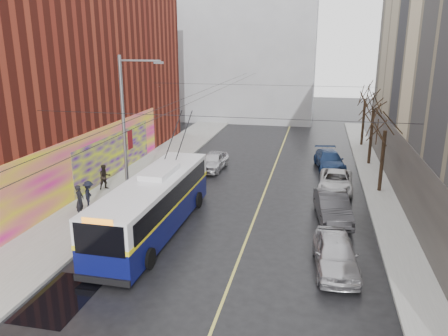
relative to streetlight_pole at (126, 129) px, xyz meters
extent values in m
plane|color=black|center=(6.14, -10.00, -4.85)|extent=(140.00, 140.00, 0.00)
cube|color=gray|center=(-1.86, 2.00, -4.77)|extent=(4.00, 60.00, 0.15)
cube|color=gray|center=(15.14, 2.00, -4.77)|extent=(2.00, 60.00, 0.15)
cube|color=#BFB74C|center=(7.64, 4.00, -4.84)|extent=(0.12, 50.00, 0.01)
cube|color=#5F1B13|center=(-9.86, 4.00, 2.15)|extent=(12.00, 36.00, 14.00)
cube|color=#E2059B|center=(-3.82, 0.00, -2.85)|extent=(0.08, 28.00, 4.00)
cube|color=#38048A|center=(-3.78, 6.00, -3.25)|extent=(0.06, 12.00, 3.20)
cube|color=#4C4742|center=(16.11, 4.00, -2.85)|extent=(0.06, 36.00, 4.00)
cube|color=gray|center=(0.14, 35.00, 4.15)|extent=(20.00, 12.00, 18.00)
cylinder|color=slate|center=(-0.16, 0.00, -0.35)|extent=(0.20, 0.20, 9.00)
cube|color=#5F0D10|center=(0.19, 0.00, -0.65)|extent=(0.04, 0.60, 1.10)
cylinder|color=slate|center=(1.04, 0.00, 3.85)|extent=(2.40, 0.10, 0.10)
cube|color=slate|center=(2.14, 0.00, 3.75)|extent=(0.50, 0.22, 0.12)
cylinder|color=black|center=(2.34, 5.00, 1.35)|extent=(0.02, 60.00, 0.02)
cylinder|color=black|center=(3.34, 5.00, 1.35)|extent=(0.02, 60.00, 0.02)
cylinder|color=black|center=(6.14, -4.00, 1.55)|extent=(18.00, 0.02, 0.02)
cylinder|color=black|center=(6.14, 12.00, 1.55)|extent=(18.00, 0.02, 0.02)
cylinder|color=black|center=(15.14, 6.00, -2.75)|extent=(0.24, 0.24, 4.20)
cylinder|color=black|center=(15.14, 13.00, -2.61)|extent=(0.24, 0.24, 4.48)
cylinder|color=black|center=(15.14, 20.00, -2.66)|extent=(0.24, 0.24, 4.37)
cube|color=black|center=(1.40, -9.90, -4.84)|extent=(2.26, 3.70, 0.01)
ellipsoid|color=slate|center=(2.89, -2.06, 2.68)|extent=(0.44, 0.20, 0.12)
ellipsoid|color=slate|center=(4.63, -0.99, 2.37)|extent=(0.44, 0.20, 0.12)
ellipsoid|color=slate|center=(1.55, 1.21, 1.13)|extent=(0.44, 0.20, 0.12)
cube|color=#090D45|center=(2.72, -3.05, -3.94)|extent=(2.67, 11.54, 1.44)
cube|color=silver|center=(2.72, -3.05, -2.59)|extent=(2.67, 11.54, 1.25)
cube|color=yellow|center=(2.72, -3.05, -3.22)|extent=(2.71, 11.58, 0.21)
cube|color=black|center=(2.63, -8.81, -2.74)|extent=(2.21, 0.07, 1.34)
cube|color=black|center=(2.80, 2.72, -2.74)|extent=(2.21, 0.07, 1.15)
cube|color=black|center=(1.45, -3.03, -2.69)|extent=(0.20, 10.55, 0.96)
cube|color=black|center=(3.98, -3.06, -2.69)|extent=(0.20, 10.55, 0.96)
cube|color=silver|center=(2.73, -2.09, -1.83)|extent=(1.39, 2.90, 0.29)
cube|color=black|center=(2.63, -8.84, -4.51)|extent=(2.49, 0.15, 0.29)
cylinder|color=black|center=(1.41, -6.86, -4.37)|extent=(0.30, 0.96, 0.96)
cylinder|color=black|center=(3.90, -6.90, -4.37)|extent=(0.30, 0.96, 0.96)
cylinder|color=black|center=(1.53, 0.81, -4.37)|extent=(0.30, 0.96, 0.96)
cylinder|color=black|center=(4.02, 0.77, -4.37)|extent=(0.30, 0.96, 0.96)
cylinder|color=black|center=(2.45, 1.27, -0.44)|extent=(0.11, 3.33, 2.36)
cylinder|color=black|center=(3.12, 1.26, -0.44)|extent=(0.11, 3.33, 2.36)
imported|color=#ACABB0|center=(11.94, -5.25, -4.07)|extent=(2.18, 4.67, 1.55)
imported|color=#2B2A2D|center=(11.94, 0.51, -4.07)|extent=(2.25, 4.89, 1.55)
imported|color=silver|center=(12.28, 5.75, -4.18)|extent=(2.40, 4.86, 1.33)
imported|color=navy|center=(11.94, 11.09, -4.13)|extent=(2.71, 5.16, 1.43)
imported|color=#BBBABF|center=(3.01, 8.97, -4.13)|extent=(1.98, 4.30, 1.43)
imported|color=black|center=(-2.05, -2.27, -3.79)|extent=(0.52, 0.72, 1.82)
imported|color=black|center=(-2.89, 2.38, -3.85)|extent=(1.03, 1.05, 1.70)
imported|color=black|center=(-2.18, -1.03, -3.86)|extent=(1.00, 1.24, 1.67)
camera|label=1|loc=(10.81, -23.22, 4.78)|focal=35.00mm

